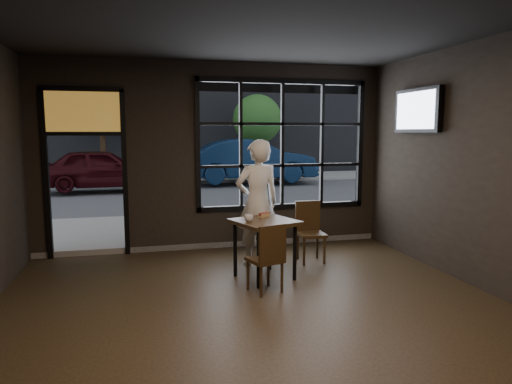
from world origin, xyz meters
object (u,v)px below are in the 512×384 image
object	(u,v)px
chair_near	(265,257)
man	(257,203)
cafe_table	(265,249)
navy_car	(251,161)

from	to	relation	value
chair_near	man	distance (m)	1.32
man	chair_near	bearing A→B (deg)	72.55
cafe_table	chair_near	size ratio (longest dim) A/B	0.93
man	navy_car	size ratio (longest dim) A/B	0.38
chair_near	navy_car	size ratio (longest dim) A/B	0.18
chair_near	navy_car	distance (m)	11.94
chair_near	navy_car	world-z (taller)	navy_car
chair_near	man	xyz separation A→B (m)	(0.20, 1.20, 0.51)
chair_near	man	bearing A→B (deg)	-117.65
man	navy_car	xyz separation A→B (m)	(2.35, 10.45, -0.04)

